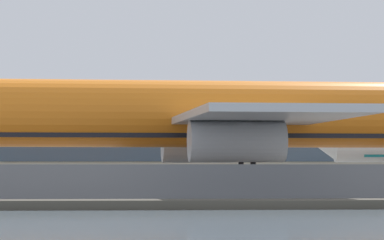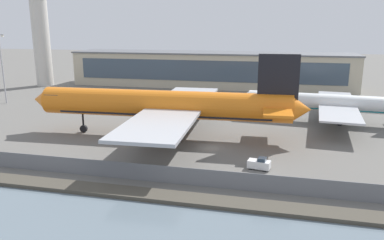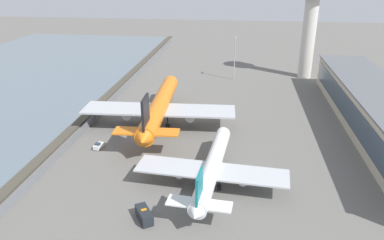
# 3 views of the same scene
# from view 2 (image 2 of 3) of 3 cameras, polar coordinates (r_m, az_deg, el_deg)

# --- Properties ---
(ground_plane) EXTENTS (500.00, 500.00, 0.00)m
(ground_plane) POSITION_cam_2_polar(r_m,az_deg,el_deg) (64.39, 2.88, -4.25)
(ground_plane) COLOR #66635E
(shoreline_seawall) EXTENTS (320.00, 3.00, 0.50)m
(shoreline_seawall) POSITION_cam_2_polar(r_m,az_deg,el_deg) (45.70, -1.88, -11.81)
(shoreline_seawall) COLOR #474238
(shoreline_seawall) RESTS_ON ground
(perimeter_fence) EXTENTS (280.00, 0.10, 2.39)m
(perimeter_fence) POSITION_cam_2_polar(r_m,az_deg,el_deg) (49.29, -0.51, -8.61)
(perimeter_fence) COLOR slate
(perimeter_fence) RESTS_ON ground
(cargo_jet_orange) EXTENTS (52.90, 45.16, 15.80)m
(cargo_jet_orange) POSITION_cam_2_polar(r_m,az_deg,el_deg) (69.34, -3.77, 2.23)
(cargo_jet_orange) COLOR orange
(cargo_jet_orange) RESTS_ON ground
(passenger_jet_white_teal) EXTENTS (38.76, 33.44, 11.15)m
(passenger_jet_white_teal) POSITION_cam_2_polar(r_m,az_deg,el_deg) (85.43, 20.52, 2.39)
(passenger_jet_white_teal) COLOR white
(passenger_jet_white_teal) RESTS_ON ground
(baggage_tug) EXTENTS (3.43, 2.12, 1.80)m
(baggage_tug) POSITION_cam_2_polar(r_m,az_deg,el_deg) (55.55, 10.22, -6.60)
(baggage_tug) COLOR white
(baggage_tug) RESTS_ON ground
(control_tower) EXTENTS (11.23, 11.23, 40.45)m
(control_tower) POSITION_cam_2_polar(r_m,az_deg,el_deg) (141.14, -22.25, 14.21)
(control_tower) COLOR beige
(control_tower) RESTS_ON ground
(terminal_building) EXTENTS (96.01, 17.09, 11.75)m
(terminal_building) POSITION_cam_2_polar(r_m,az_deg,el_deg) (131.01, 2.79, 7.74)
(terminal_building) COLOR #BCB299
(terminal_building) RESTS_ON ground
(apron_light_mast_apron_west) EXTENTS (3.20, 0.40, 18.40)m
(apron_light_mast_apron_west) POSITION_cam_2_polar(r_m,az_deg,el_deg) (112.38, -26.98, 7.55)
(apron_light_mast_apron_west) COLOR #A8A8AD
(apron_light_mast_apron_west) RESTS_ON ground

